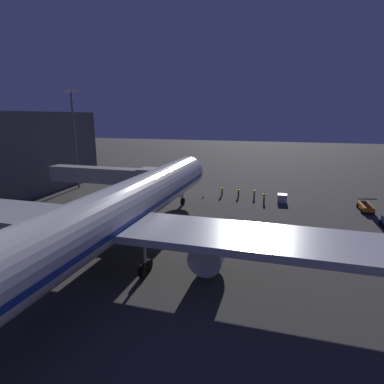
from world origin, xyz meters
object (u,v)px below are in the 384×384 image
at_px(ground_crew_near_nose_gear, 222,190).
at_px(ground_crew_by_belt_loader, 238,192).
at_px(airliner_at_gate, 108,218).
at_px(apron_floodlight_mast, 74,133).
at_px(jet_bridge, 113,176).
at_px(ground_crew_by_tug, 264,197).
at_px(ground_crew_marshaller_fwd, 254,193).
at_px(traffic_cone_nose_starboard, 181,195).
at_px(traffic_cone_nose_port, 203,197).
at_px(baggage_container_near_belt, 282,198).
at_px(belt_loader, 366,206).

xyz_separation_m(ground_crew_near_nose_gear, ground_crew_by_belt_loader, (-3.21, 0.27, -0.02)).
height_order(airliner_at_gate, apron_floodlight_mast, apron_floodlight_mast).
height_order(jet_bridge, ground_crew_by_tug, jet_bridge).
bearing_deg(ground_crew_marshaller_fwd, jet_bridge, 29.56).
height_order(ground_crew_marshaller_fwd, traffic_cone_nose_starboard, ground_crew_marshaller_fwd).
distance_m(ground_crew_by_belt_loader, traffic_cone_nose_port, 6.79).
relative_size(baggage_container_near_belt, traffic_cone_nose_port, 2.91).
relative_size(jet_bridge, ground_crew_by_belt_loader, 11.37).
xyz_separation_m(belt_loader, baggage_container_near_belt, (12.97, -1.60, -0.12)).
bearing_deg(traffic_cone_nose_port, ground_crew_by_belt_loader, -156.79).
height_order(apron_floodlight_mast, baggage_container_near_belt, apron_floodlight_mast).
bearing_deg(baggage_container_near_belt, traffic_cone_nose_starboard, 3.26).
bearing_deg(ground_crew_marshaller_fwd, ground_crew_by_belt_loader, 2.31).
bearing_deg(ground_crew_by_belt_loader, traffic_cone_nose_starboard, 14.09).
bearing_deg(ground_crew_by_tug, traffic_cone_nose_port, 1.10).
bearing_deg(apron_floodlight_mast, belt_loader, 178.38).
bearing_deg(ground_crew_marshaller_fwd, ground_crew_by_tug, 127.40).
xyz_separation_m(ground_crew_near_nose_gear, traffic_cone_nose_port, (3.00, 2.93, -0.70)).
bearing_deg(ground_crew_near_nose_gear, airliner_at_gate, 80.82).
bearing_deg(ground_crew_by_tug, ground_crew_near_nose_gear, -18.54).
bearing_deg(traffic_cone_nose_port, jet_bridge, 36.96).
relative_size(airliner_at_gate, apron_floodlight_mast, 3.01).
height_order(airliner_at_gate, baggage_container_near_belt, airliner_at_gate).
relative_size(jet_bridge, ground_crew_marshaller_fwd, 11.20).
distance_m(belt_loader, traffic_cone_nose_port, 27.18).
relative_size(belt_loader, traffic_cone_nose_port, 14.49).
bearing_deg(ground_crew_near_nose_gear, apron_floodlight_mast, 3.58).
xyz_separation_m(airliner_at_gate, belt_loader, (-29.37, -28.70, -4.28)).
bearing_deg(ground_crew_by_tug, ground_crew_marshaller_fwd, -52.60).
height_order(airliner_at_gate, ground_crew_by_tug, airliner_at_gate).
xyz_separation_m(airliner_at_gate, ground_crew_marshaller_fwd, (-11.35, -32.02, -4.15)).
distance_m(airliner_at_gate, traffic_cone_nose_starboard, 29.72).
bearing_deg(traffic_cone_nose_port, baggage_container_near_belt, -175.73).
relative_size(airliner_at_gate, belt_loader, 7.57).
xyz_separation_m(apron_floodlight_mast, baggage_container_near_belt, (-41.90, -0.05, -10.78)).
bearing_deg(ground_crew_by_tug, belt_loader, 177.32).
distance_m(airliner_at_gate, ground_crew_by_tug, 32.58).
relative_size(ground_crew_by_belt_loader, ground_crew_marshaller_fwd, 0.98).
height_order(ground_crew_by_belt_loader, ground_crew_marshaller_fwd, ground_crew_marshaller_fwd).
relative_size(jet_bridge, belt_loader, 2.49).
relative_size(belt_loader, ground_crew_by_tug, 4.33).
height_order(baggage_container_near_belt, ground_crew_by_belt_loader, ground_crew_by_belt_loader).
bearing_deg(belt_loader, traffic_cone_nose_starboard, -0.98).
distance_m(apron_floodlight_mast, ground_crew_marshaller_fwd, 38.36).
relative_size(apron_floodlight_mast, ground_crew_marshaller_fwd, 11.35).
bearing_deg(ground_crew_by_belt_loader, ground_crew_marshaller_fwd, -177.69).
xyz_separation_m(jet_bridge, traffic_cone_nose_port, (-12.98, -9.77, -4.99)).
relative_size(traffic_cone_nose_port, traffic_cone_nose_starboard, 1.00).
distance_m(baggage_container_near_belt, ground_crew_by_belt_loader, 8.16).
height_order(jet_bridge, ground_crew_marshaller_fwd, jet_bridge).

